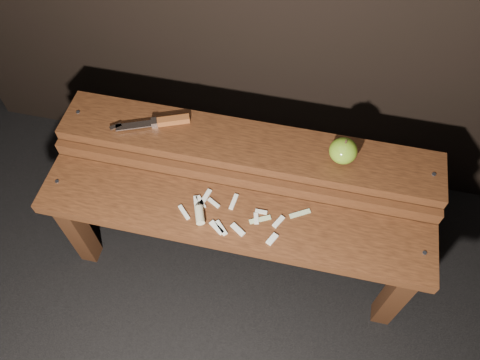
% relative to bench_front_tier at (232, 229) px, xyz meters
% --- Properties ---
extents(ground, '(60.00, 60.00, 0.00)m').
position_rel_bench_front_tier_xyz_m(ground, '(0.00, 0.06, -0.35)').
color(ground, black).
extents(bench_front_tier, '(1.20, 0.20, 0.42)m').
position_rel_bench_front_tier_xyz_m(bench_front_tier, '(0.00, 0.00, 0.00)').
color(bench_front_tier, '#371C0D').
rests_on(bench_front_tier, ground).
extents(bench_rear_tier, '(1.20, 0.21, 0.50)m').
position_rel_bench_front_tier_xyz_m(bench_rear_tier, '(0.00, 0.23, 0.06)').
color(bench_rear_tier, '#371C0D').
rests_on(bench_rear_tier, ground).
extents(apple, '(0.08, 0.08, 0.09)m').
position_rel_bench_front_tier_xyz_m(apple, '(0.29, 0.23, 0.18)').
color(apple, olive).
rests_on(apple, bench_rear_tier).
extents(knife, '(0.24, 0.11, 0.02)m').
position_rel_bench_front_tier_xyz_m(knife, '(-0.28, 0.25, 0.16)').
color(knife, brown).
rests_on(knife, bench_rear_tier).
extents(apple_scraps, '(0.39, 0.15, 0.03)m').
position_rel_bench_front_tier_xyz_m(apple_scraps, '(-0.03, 0.00, 0.07)').
color(apple_scraps, beige).
rests_on(apple_scraps, bench_front_tier).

